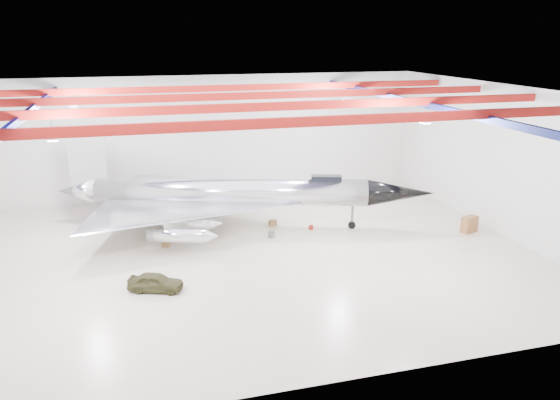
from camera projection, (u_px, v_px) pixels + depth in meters
name	position (u px, v px, depth m)	size (l,w,h in m)	color
floor	(238.00, 256.00, 37.07)	(40.00, 40.00, 0.00)	beige
wall_back	(204.00, 137.00, 49.30)	(40.00, 40.00, 0.00)	silver
wall_right	(500.00, 159.00, 40.57)	(30.00, 30.00, 0.00)	silver
ceiling	(234.00, 92.00, 33.87)	(40.00, 40.00, 0.00)	#0A0F38
ceiling_structure	(234.00, 103.00, 34.06)	(39.50, 29.50, 1.08)	maroon
jet_aircraft	(231.00, 196.00, 41.70)	(28.26, 20.55, 7.89)	silver
jeep	(156.00, 282.00, 31.87)	(1.29, 3.21, 1.09)	#3A381D
desk	(469.00, 224.00, 41.37)	(1.33, 0.67, 1.22)	brown
crate_ply	(166.00, 244.00, 38.61)	(0.56, 0.45, 0.40)	olive
toolbox_red	(172.00, 216.00, 44.63)	(0.44, 0.36, 0.31)	maroon
engine_drum	(271.00, 235.00, 40.35)	(0.48, 0.48, 0.43)	#59595B
parts_bin	(273.00, 223.00, 42.93)	(0.57, 0.46, 0.40)	olive
crate_small	(155.00, 234.00, 40.79)	(0.37, 0.30, 0.26)	#59595B
tool_chest	(311.00, 227.00, 42.07)	(0.36, 0.36, 0.32)	maroon
oil_barrel	(200.00, 225.00, 42.58)	(0.54, 0.44, 0.38)	olive
spares_box	(239.00, 205.00, 47.42)	(0.35, 0.35, 0.31)	#59595B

